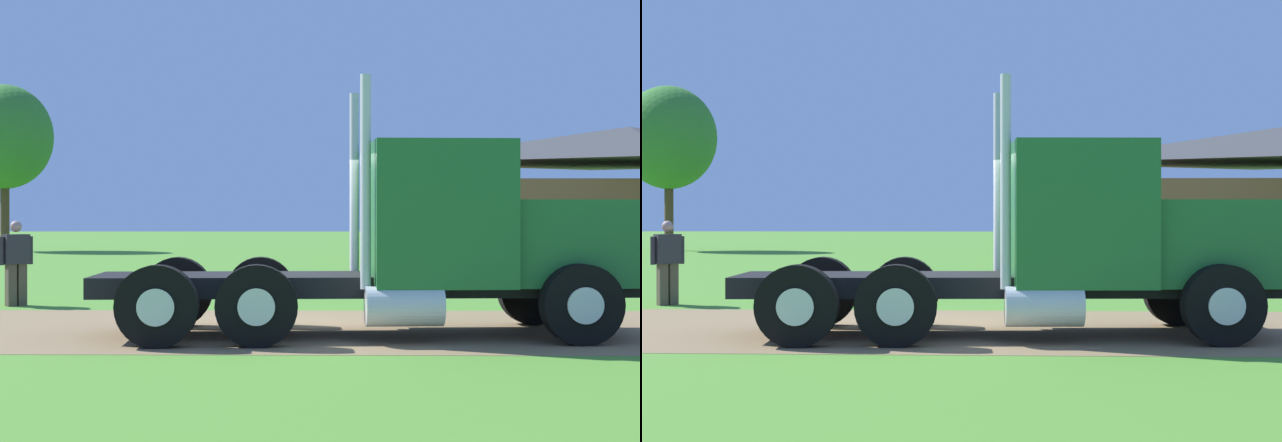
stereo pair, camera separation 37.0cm
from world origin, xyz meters
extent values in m
plane|color=#508C2E|center=(0.00, 0.00, 0.00)|extent=(200.00, 200.00, 0.00)
cube|color=olive|center=(0.00, 0.00, 0.00)|extent=(120.00, 5.30, 0.01)
cube|color=black|center=(0.78, -0.71, 0.71)|extent=(7.46, 1.97, 0.28)
cube|color=#23662D|center=(3.59, -0.55, 1.29)|extent=(1.88, 2.12, 1.16)
cube|color=silver|center=(4.52, -0.49, 0.89)|extent=(0.29, 2.22, 0.32)
cube|color=#23662D|center=(1.79, -0.65, 1.68)|extent=(1.98, 2.41, 1.95)
cube|color=#2D3D4C|center=(2.73, -0.60, 2.07)|extent=(0.15, 1.92, 0.86)
cylinder|color=silver|center=(0.69, 0.20, 2.10)|extent=(0.14, 0.14, 2.78)
cylinder|color=silver|center=(0.80, -1.63, 2.10)|extent=(0.14, 0.14, 2.78)
cylinder|color=silver|center=(1.29, -1.70, 0.50)|extent=(1.03, 0.58, 0.52)
cylinder|color=black|center=(3.43, 0.60, 0.52)|extent=(1.06, 0.36, 1.04)
cylinder|color=silver|center=(3.42, 0.76, 0.52)|extent=(0.47, 0.07, 0.47)
cylinder|color=black|center=(3.57, -1.70, 0.52)|extent=(1.06, 0.36, 1.04)
cylinder|color=silver|center=(3.58, -1.86, 0.52)|extent=(0.47, 0.07, 0.47)
cylinder|color=black|center=(-1.97, 0.28, 0.52)|extent=(1.06, 0.36, 1.04)
cylinder|color=silver|center=(-1.98, 0.44, 0.52)|extent=(0.47, 0.07, 0.47)
cylinder|color=black|center=(-1.84, -2.02, 0.52)|extent=(1.06, 0.36, 1.04)
cylinder|color=silver|center=(-1.83, -2.18, 0.52)|extent=(0.47, 0.07, 0.47)
cylinder|color=black|center=(-0.72, 0.35, 0.52)|extent=(1.06, 0.36, 1.04)
cylinder|color=silver|center=(-0.73, 0.51, 0.52)|extent=(0.47, 0.07, 0.47)
cylinder|color=black|center=(-0.59, -1.95, 0.52)|extent=(1.06, 0.36, 1.04)
cylinder|color=silver|center=(-0.58, -2.11, 0.52)|extent=(0.47, 0.07, 0.47)
cube|color=#2D2D33|center=(-5.53, 3.48, 1.06)|extent=(0.51, 0.49, 0.55)
sphere|color=#A6837D|center=(-5.53, 3.48, 1.48)|extent=(0.21, 0.21, 0.21)
cube|color=brown|center=(-5.61, 3.41, 0.39)|extent=(0.24, 0.24, 0.78)
cube|color=brown|center=(-5.46, 3.54, 0.39)|extent=(0.24, 0.24, 0.78)
cylinder|color=#2D2D33|center=(-5.74, 3.29, 1.03)|extent=(0.10, 0.10, 0.53)
cylinder|color=#2D2D33|center=(-5.32, 3.66, 1.03)|extent=(0.10, 0.10, 0.53)
cube|color=black|center=(9.65, 18.27, 1.10)|extent=(1.80, 0.09, 2.20)
cylinder|color=#513823|center=(-16.11, 32.35, 1.91)|extent=(0.44, 0.44, 3.82)
ellipsoid|color=#37792E|center=(-16.11, 32.35, 5.72)|extent=(4.74, 4.74, 5.22)
camera|label=1|loc=(0.39, -13.60, 1.63)|focal=51.86mm
camera|label=2|loc=(0.76, -13.58, 1.63)|focal=51.86mm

